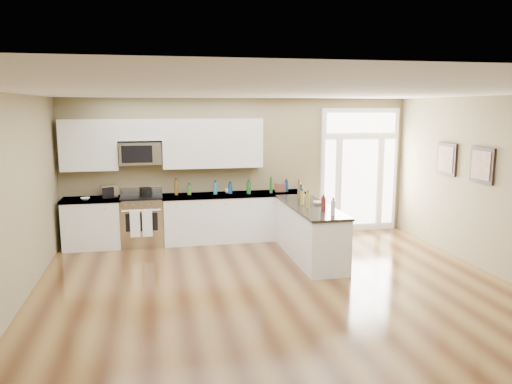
% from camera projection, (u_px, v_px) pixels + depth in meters
% --- Properties ---
extents(ground, '(8.00, 8.00, 0.00)m').
position_uv_depth(ground, '(293.00, 312.00, 6.45)').
color(ground, '#452813').
extents(room_shell, '(8.00, 8.00, 8.00)m').
position_uv_depth(room_shell, '(295.00, 182.00, 6.17)').
color(room_shell, '#867955').
rests_on(room_shell, ground).
extents(back_cabinet_left, '(1.10, 0.66, 0.94)m').
position_uv_depth(back_cabinet_left, '(93.00, 225.00, 9.38)').
color(back_cabinet_left, white).
rests_on(back_cabinet_left, ground).
extents(back_cabinet_right, '(2.85, 0.66, 0.94)m').
position_uv_depth(back_cabinet_right, '(235.00, 218.00, 9.91)').
color(back_cabinet_right, white).
rests_on(back_cabinet_right, ground).
extents(peninsula_cabinet, '(0.69, 2.32, 0.94)m').
position_uv_depth(peninsula_cabinet, '(310.00, 234.00, 8.73)').
color(peninsula_cabinet, white).
rests_on(peninsula_cabinet, ground).
extents(upper_cabinet_left, '(1.04, 0.33, 0.95)m').
position_uv_depth(upper_cabinet_left, '(89.00, 145.00, 9.26)').
color(upper_cabinet_left, white).
rests_on(upper_cabinet_left, room_shell).
extents(upper_cabinet_right, '(1.94, 0.33, 0.95)m').
position_uv_depth(upper_cabinet_right, '(213.00, 143.00, 9.72)').
color(upper_cabinet_right, white).
rests_on(upper_cabinet_right, room_shell).
extents(upper_cabinet_short, '(0.82, 0.33, 0.40)m').
position_uv_depth(upper_cabinet_short, '(140.00, 130.00, 9.40)').
color(upper_cabinet_short, white).
rests_on(upper_cabinet_short, room_shell).
extents(microwave, '(0.78, 0.41, 0.42)m').
position_uv_depth(microwave, '(140.00, 153.00, 9.44)').
color(microwave, silver).
rests_on(microwave, room_shell).
extents(entry_door, '(1.70, 0.10, 2.60)m').
position_uv_depth(entry_door, '(359.00, 170.00, 10.56)').
color(entry_door, white).
rests_on(entry_door, ground).
extents(wall_art_near, '(0.05, 0.58, 0.58)m').
position_uv_depth(wall_art_near, '(447.00, 159.00, 8.98)').
color(wall_art_near, black).
rests_on(wall_art_near, room_shell).
extents(wall_art_far, '(0.05, 0.58, 0.58)m').
position_uv_depth(wall_art_far, '(482.00, 165.00, 8.01)').
color(wall_art_far, black).
rests_on(wall_art_far, room_shell).
extents(kitchen_range, '(0.79, 0.70, 1.08)m').
position_uv_depth(kitchen_range, '(142.00, 220.00, 9.55)').
color(kitchen_range, silver).
rests_on(kitchen_range, ground).
extents(stockpot, '(0.29, 0.29, 0.18)m').
position_uv_depth(stockpot, '(146.00, 191.00, 9.51)').
color(stockpot, black).
rests_on(stockpot, kitchen_range).
extents(toaster_oven, '(0.34, 0.31, 0.24)m').
position_uv_depth(toaster_oven, '(109.00, 191.00, 9.38)').
color(toaster_oven, silver).
rests_on(toaster_oven, back_cabinet_left).
extents(cardboard_box, '(0.23, 0.18, 0.17)m').
position_uv_depth(cardboard_box, '(280.00, 187.00, 10.05)').
color(cardboard_box, brown).
rests_on(cardboard_box, back_cabinet_right).
extents(bowl_left, '(0.17, 0.17, 0.04)m').
position_uv_depth(bowl_left, '(85.00, 199.00, 9.15)').
color(bowl_left, white).
rests_on(bowl_left, back_cabinet_left).
extents(bowl_peninsula, '(0.17, 0.17, 0.05)m').
position_uv_depth(bowl_peninsula, '(318.00, 203.00, 8.72)').
color(bowl_peninsula, white).
rests_on(bowl_peninsula, peninsula_cabinet).
extents(cup_counter, '(0.13, 0.13, 0.09)m').
position_uv_depth(cup_counter, '(228.00, 191.00, 9.87)').
color(cup_counter, white).
rests_on(cup_counter, back_cabinet_right).
extents(counter_bottles, '(2.40, 2.44, 0.31)m').
position_uv_depth(counter_bottles, '(262.00, 192.00, 9.27)').
color(counter_bottles, '#19591E').
rests_on(counter_bottles, back_cabinet_right).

